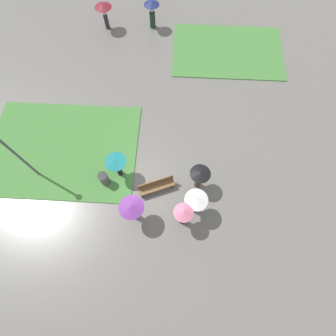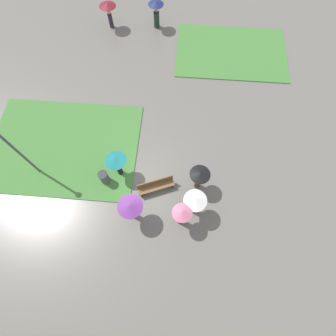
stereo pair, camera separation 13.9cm
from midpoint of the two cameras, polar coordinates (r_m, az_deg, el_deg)
The scene contains 13 objects.
ground_plane at distance 14.33m, azimuth -3.97°, elevation -3.16°, with size 90.00×90.00×0.00m, color #66635E.
lawn_patch_near at distance 16.32m, azimuth -21.47°, elevation 4.41°, with size 8.51×6.18×0.06m.
lawn_patch_far at distance 20.37m, azimuth 13.80°, elevation 23.32°, with size 7.57×5.03×0.06m.
park_bench at distance 13.74m, azimuth -2.40°, elevation -3.76°, with size 1.94×1.11×0.90m.
lamp_post at distance 13.77m, azimuth -31.01°, elevation 4.44°, with size 0.32×0.32×4.79m.
trash_bin at distance 14.27m, azimuth -13.43°, elevation -2.05°, with size 0.51×0.51×0.96m.
crowd_person_purple at distance 12.38m, azimuth -7.80°, elevation -8.52°, with size 1.20×1.20×1.95m.
crowd_person_black at distance 13.15m, azimuth 7.13°, elevation -1.92°, with size 1.03×1.03×1.76m.
crowd_person_white at distance 12.41m, azimuth 6.20°, elevation -7.28°, with size 1.11×1.11×1.96m.
crowd_person_pink at distance 12.30m, azimuth 3.37°, elevation -10.04°, with size 0.94×0.94×2.00m.
crowd_person_teal at distance 13.42m, azimuth -10.91°, elevation 1.37°, with size 1.09×1.09×1.85m.
lone_walker_far_path at distance 21.15m, azimuth -2.37°, elevation 31.04°, with size 1.07×1.07×1.88m.
lone_walker_mid_plaza at distance 21.40m, azimuth -12.70°, elevation 30.78°, with size 1.16×1.16×1.80m.
Camera 2 is at (1.45, -4.97, 13.37)m, focal length 28.00 mm.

